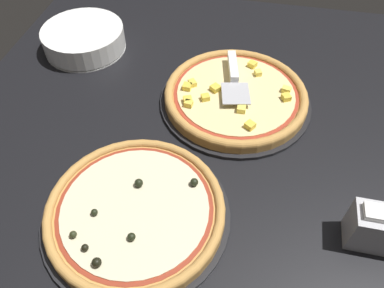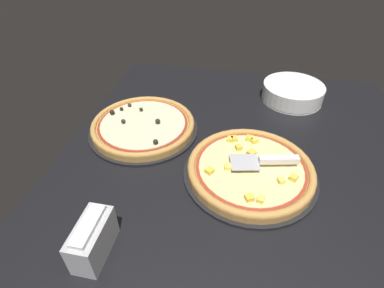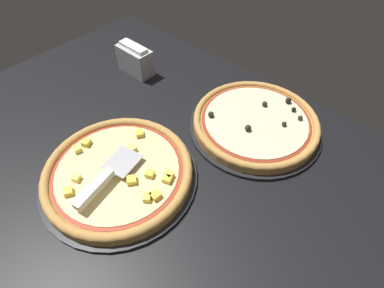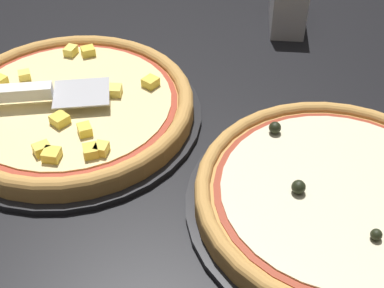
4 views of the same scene
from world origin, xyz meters
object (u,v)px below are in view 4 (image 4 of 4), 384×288
serving_spatula (27,93)px  napkin_holder (288,1)px  pizza_front (71,105)px  pizza_back (339,195)px

serving_spatula → napkin_holder: 53.62cm
pizza_front → pizza_back: bearing=67.9°
serving_spatula → pizza_back: bearing=72.3°
pizza_front → napkin_holder: (-33.20, 35.06, 2.35)cm
pizza_back → serving_spatula: bearing=-107.7°
pizza_front → serving_spatula: serving_spatula is taller
pizza_back → serving_spatula: serving_spatula is taller
serving_spatula → napkin_holder: (-34.77, 40.81, -0.71)cm
pizza_front → pizza_back: 42.36cm
pizza_front → serving_spatula: 6.70cm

